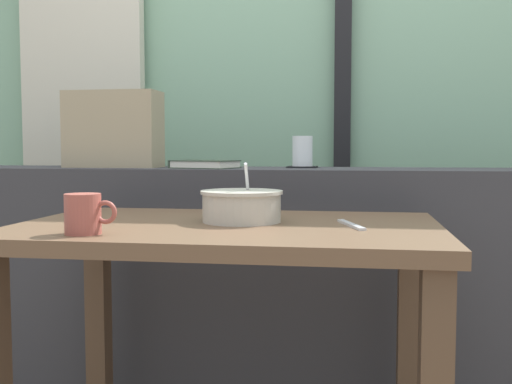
# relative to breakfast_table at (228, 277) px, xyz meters

# --- Properties ---
(outdoor_backdrop) EXTENTS (4.80, 0.08, 2.80)m
(outdoor_backdrop) POSITION_rel_breakfast_table_xyz_m (0.05, 1.29, 0.79)
(outdoor_backdrop) COLOR #84B293
(outdoor_backdrop) RESTS_ON ground
(curtain_left_panel) EXTENTS (0.56, 0.06, 2.50)m
(curtain_left_panel) POSITION_rel_breakfast_table_xyz_m (-0.91, 1.19, 0.64)
(curtain_left_panel) COLOR beige
(curtain_left_panel) RESTS_ON ground
(window_divider_post) EXTENTS (0.07, 0.05, 2.60)m
(window_divider_post) POSITION_rel_breakfast_table_xyz_m (0.25, 1.22, 0.69)
(window_divider_post) COLOR black
(window_divider_post) RESTS_ON ground
(dark_console_ledge) EXTENTS (2.80, 0.34, 0.85)m
(dark_console_ledge) POSITION_rel_breakfast_table_xyz_m (0.05, 0.59, -0.18)
(dark_console_ledge) COLOR #38383D
(dark_console_ledge) RESTS_ON ground
(breakfast_table) EXTENTS (1.00, 0.65, 0.74)m
(breakfast_table) POSITION_rel_breakfast_table_xyz_m (0.00, 0.00, 0.00)
(breakfast_table) COLOR brown
(breakfast_table) RESTS_ON ground
(coaster_square) EXTENTS (0.10, 0.10, 0.00)m
(coaster_square) POSITION_rel_breakfast_table_xyz_m (0.13, 0.64, 0.25)
(coaster_square) COLOR black
(coaster_square) RESTS_ON dark_console_ledge
(juice_glass) EXTENTS (0.07, 0.07, 0.10)m
(juice_glass) POSITION_rel_breakfast_table_xyz_m (0.13, 0.64, 0.29)
(juice_glass) COLOR white
(juice_glass) RESTS_ON coaster_square
(closed_book) EXTENTS (0.23, 0.19, 0.03)m
(closed_book) POSITION_rel_breakfast_table_xyz_m (-0.19, 0.54, 0.26)
(closed_book) COLOR #334233
(closed_book) RESTS_ON dark_console_ledge
(throw_pillow) EXTENTS (0.32, 0.14, 0.26)m
(throw_pillow) POSITION_rel_breakfast_table_xyz_m (-0.52, 0.59, 0.37)
(throw_pillow) COLOR tan
(throw_pillow) RESTS_ON dark_console_ledge
(soup_bowl) EXTENTS (0.20, 0.20, 0.15)m
(soup_bowl) POSITION_rel_breakfast_table_xyz_m (0.03, 0.04, 0.17)
(soup_bowl) COLOR #BCB7A8
(soup_bowl) RESTS_ON breakfast_table
(fork_utensil) EXTENTS (0.07, 0.17, 0.01)m
(fork_utensil) POSITION_rel_breakfast_table_xyz_m (0.29, -0.00, 0.13)
(fork_utensil) COLOR silver
(fork_utensil) RESTS_ON breakfast_table
(ceramic_mug) EXTENTS (0.11, 0.08, 0.08)m
(ceramic_mug) POSITION_rel_breakfast_table_xyz_m (-0.26, -0.22, 0.17)
(ceramic_mug) COLOR #9E4C42
(ceramic_mug) RESTS_ON breakfast_table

